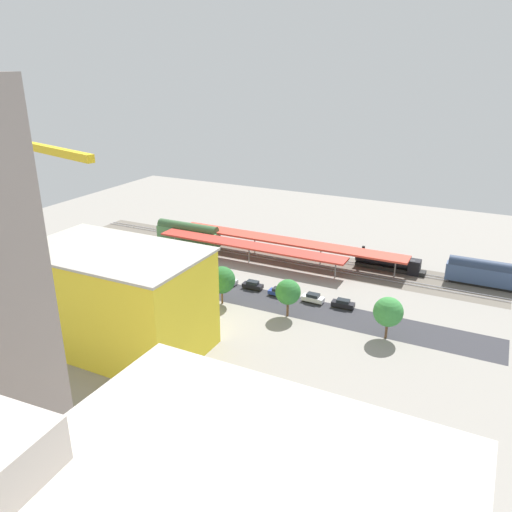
# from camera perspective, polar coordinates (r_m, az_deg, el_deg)

# --- Properties ---
(ground_plane) EXTENTS (174.11, 174.11, 0.00)m
(ground_plane) POSITION_cam_1_polar(r_m,az_deg,el_deg) (108.07, -2.98, -3.43)
(ground_plane) COLOR gray
(ground_plane) RESTS_ON ground
(rail_bed) EXTENTS (108.86, 14.13, 0.01)m
(rail_bed) POSITION_cam_1_polar(r_m,az_deg,el_deg) (125.73, 1.80, 0.15)
(rail_bed) COLOR #665E54
(rail_bed) RESTS_ON ground
(street_asphalt) EXTENTS (108.84, 9.30, 0.01)m
(street_asphalt) POSITION_cam_1_polar(r_m,az_deg,el_deg) (105.83, -3.74, -3.99)
(street_asphalt) COLOR #2D2D33
(street_asphalt) RESTS_ON ground
(track_rails) EXTENTS (108.82, 7.69, 0.12)m
(track_rails) POSITION_cam_1_polar(r_m,az_deg,el_deg) (125.67, 1.80, 0.23)
(track_rails) COLOR #9E9EA8
(track_rails) RESTS_ON ground
(platform_canopy_near) EXTENTS (47.98, 5.02, 4.50)m
(platform_canopy_near) POSITION_cam_1_polar(r_m,az_deg,el_deg) (119.47, -0.81, 1.21)
(platform_canopy_near) COLOR #B73328
(platform_canopy_near) RESTS_ON ground
(platform_canopy_far) EXTENTS (58.41, 5.35, 4.63)m
(platform_canopy_far) POSITION_cam_1_polar(r_m,az_deg,el_deg) (122.26, 3.54, 1.70)
(platform_canopy_far) COLOR #C63D2D
(platform_canopy_far) RESTS_ON ground
(locomotive) EXTENTS (15.99, 2.69, 4.88)m
(locomotive) POSITION_cam_1_polar(r_m,az_deg,el_deg) (119.57, 15.08, -0.81)
(locomotive) COLOR black
(locomotive) RESTS_ON ground
(passenger_coach) EXTENTS (19.79, 2.88, 5.90)m
(passenger_coach) POSITION_cam_1_polar(r_m,az_deg,el_deg) (117.39, 25.59, -1.88)
(passenger_coach) COLOR black
(passenger_coach) RESTS_ON ground
(freight_coach_far) EXTENTS (18.22, 2.91, 6.06)m
(freight_coach_far) POSITION_cam_1_polar(r_m,az_deg,el_deg) (133.03, -7.74, 2.60)
(freight_coach_far) COLOR black
(freight_coach_far) RESTS_ON ground
(parked_car_0) EXTENTS (4.51, 1.88, 1.73)m
(parked_car_0) POSITION_cam_1_polar(r_m,az_deg,el_deg) (99.75, 9.87, -5.40)
(parked_car_0) COLOR black
(parked_car_0) RESTS_ON ground
(parked_car_1) EXTENTS (4.47, 1.96, 1.81)m
(parked_car_1) POSITION_cam_1_polar(r_m,az_deg,el_deg) (101.15, 6.50, -4.81)
(parked_car_1) COLOR black
(parked_car_1) RESTS_ON ground
(parked_car_2) EXTENTS (4.08, 1.90, 1.62)m
(parked_car_2) POSITION_cam_1_polar(r_m,az_deg,el_deg) (103.43, 2.56, -4.14)
(parked_car_2) COLOR black
(parked_car_2) RESTS_ON ground
(parked_car_3) EXTENTS (4.43, 1.85, 1.78)m
(parked_car_3) POSITION_cam_1_polar(r_m,az_deg,el_deg) (106.34, -0.38, -3.36)
(parked_car_3) COLOR black
(parked_car_3) RESTS_ON ground
(parked_car_4) EXTENTS (4.76, 1.95, 1.88)m
(parked_car_4) POSITION_cam_1_polar(r_m,az_deg,el_deg) (108.85, -3.32, -2.78)
(parked_car_4) COLOR black
(parked_car_4) RESTS_ON ground
(parked_car_5) EXTENTS (4.05, 1.89, 1.79)m
(parked_car_5) POSITION_cam_1_polar(r_m,az_deg,el_deg) (111.89, -6.44, -2.23)
(parked_car_5) COLOR black
(parked_car_5) RESTS_ON ground
(parked_car_6) EXTENTS (4.18, 1.96, 1.60)m
(parked_car_6) POSITION_cam_1_polar(r_m,az_deg,el_deg) (115.84, -9.18, -1.58)
(parked_car_6) COLOR black
(parked_car_6) RESTS_ON ground
(parked_car_7) EXTENTS (4.61, 1.99, 1.68)m
(parked_car_7) POSITION_cam_1_polar(r_m,az_deg,el_deg) (119.67, -12.09, -1.03)
(parked_car_7) COLOR black
(parked_car_7) RESTS_ON ground
(construction_building) EXTENTS (28.93, 16.98, 16.71)m
(construction_building) POSITION_cam_1_polar(r_m,az_deg,el_deg) (85.45, -15.53, -4.88)
(construction_building) COLOR yellow
(construction_building) RESTS_ON ground
(construction_roof_slab) EXTENTS (29.53, 17.58, 0.40)m
(construction_roof_slab) POSITION_cam_1_polar(r_m,az_deg,el_deg) (82.22, -16.09, 0.51)
(construction_roof_slab) COLOR #ADA89E
(construction_roof_slab) RESTS_ON construction_building
(tower_crane) EXTENTS (26.32, 8.75, 33.11)m
(tower_crane) POSITION_cam_1_polar(r_m,az_deg,el_deg) (94.07, -23.30, 3.98)
(tower_crane) COLOR gray
(tower_crane) RESTS_ON ground
(box_truck_0) EXTENTS (9.00, 2.44, 3.55)m
(box_truck_0) POSITION_cam_1_polar(r_m,az_deg,el_deg) (102.72, -13.47, -4.30)
(box_truck_0) COLOR black
(box_truck_0) RESTS_ON ground
(street_tree_0) EXTENTS (4.77, 4.77, 7.34)m
(street_tree_0) POSITION_cam_1_polar(r_m,az_deg,el_deg) (93.58, 3.66, -4.11)
(street_tree_0) COLOR brown
(street_tree_0) RESTS_ON ground
(street_tree_1) EXTENTS (5.13, 5.13, 7.63)m
(street_tree_1) POSITION_cam_1_polar(r_m,az_deg,el_deg) (88.80, 14.81, -6.17)
(street_tree_1) COLOR brown
(street_tree_1) RESTS_ON ground
(street_tree_2) EXTENTS (5.40, 5.40, 7.81)m
(street_tree_2) POSITION_cam_1_polar(r_m,az_deg,el_deg) (98.36, -3.92, -2.73)
(street_tree_2) COLOR brown
(street_tree_2) RESTS_ON ground
(traffic_light) EXTENTS (0.50, 0.36, 6.12)m
(traffic_light) POSITION_cam_1_polar(r_m,az_deg,el_deg) (113.34, -7.16, -0.15)
(traffic_light) COLOR #333333
(traffic_light) RESTS_ON ground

